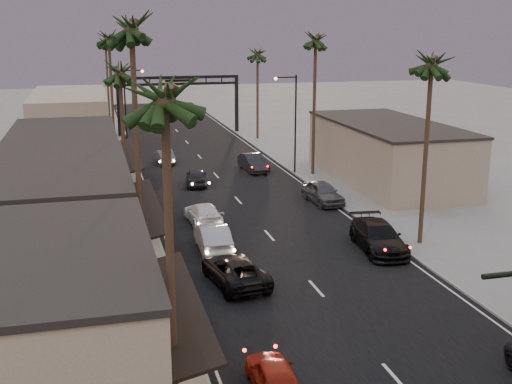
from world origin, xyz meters
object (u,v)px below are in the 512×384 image
oncoming_red (275,377)px  oncoming_pickup (235,270)px  palm_la (164,86)px  palm_far (105,40)px  palm_lc (119,66)px  oncoming_silver (213,237)px  palm_ld (109,35)px  curbside_black (378,237)px  palm_rb (316,35)px  palm_rc (258,50)px  streetlight_right (293,116)px  streetlight_left (128,104)px  palm_ra (432,57)px  palm_lb (131,21)px  arch (178,90)px

oncoming_red → oncoming_pickup: size_ratio=0.76×
palm_la → palm_far: same height
palm_lc → oncoming_pickup: (4.68, -15.29, -9.73)m
palm_lc → oncoming_silver: palm_lc is taller
palm_la → palm_lc: (-0.00, 27.00, -0.97)m
palm_ld → curbside_black: 36.29m
palm_rb → palm_rc: bearing=90.0°
streetlight_right → oncoming_silver: bearing=-120.3°
palm_far → streetlight_left: bearing=-86.1°
palm_ld → palm_ra: palm_ld is taller
palm_lb → palm_rc: (17.20, 42.00, -2.92)m
palm_ra → curbside_black: bearing=-173.8°
palm_ra → curbside_black: palm_ra is taller
palm_rb → oncoming_red: bearing=-111.6°
palm_rb → oncoming_silver: bearing=-125.5°
palm_ra → oncoming_silver: palm_ra is taller
streetlight_left → oncoming_red: size_ratio=2.22×
streetlight_left → palm_rb: bearing=-42.1°
palm_lc → palm_far: (0.30, 42.00, 0.97)m
palm_ra → palm_lc: bearing=145.1°
palm_la → oncoming_red: bearing=16.3°
arch → oncoming_red: 60.28m
palm_ld → oncoming_pickup: bearing=-82.2°
oncoming_red → palm_far: bearing=-84.5°
palm_lc → palm_rb: (17.20, 8.00, 1.95)m
arch → palm_rb: (8.60, -26.00, 6.88)m
palm_la → oncoming_pickup: 16.54m
palm_ld → palm_rb: same height
oncoming_silver → curbside_black: size_ratio=0.85×
arch → palm_ra: palm_ra is taller
palm_rc → oncoming_pickup: size_ratio=2.28×
palm_lb → palm_far: 56.03m
palm_rb → oncoming_red: size_ratio=3.50×
palm_lb → streetlight_right: bearing=56.0°
curbside_black → palm_ld: bearing=120.6°
palm_lc → palm_rb: size_ratio=0.86×
palm_lc → palm_rc: same height
palm_lb → palm_lc: (0.00, 14.00, -2.92)m
streetlight_left → palm_far: bearing=93.9°
palm_lc → palm_rb: bearing=24.9°
palm_far → oncoming_red: (3.48, -67.90, -10.75)m
streetlight_left → oncoming_pickup: (3.00, -37.29, -4.59)m
streetlight_left → palm_la: bearing=-92.0°
streetlight_right → palm_rc: bearing=84.9°
palm_ld → palm_far: bearing=89.3°
palm_rb → arch: bearing=108.3°
palm_lc → oncoming_silver: (4.53, -9.79, -9.66)m
arch → curbside_black: (5.62, -46.32, -4.69)m
arch → palm_lc: palm_lc is taller
streetlight_left → palm_lc: size_ratio=0.74×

